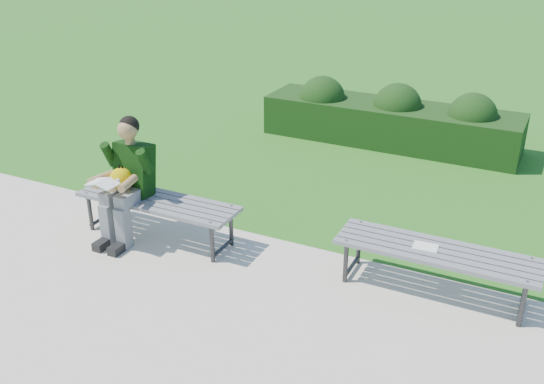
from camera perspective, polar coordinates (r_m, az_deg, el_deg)
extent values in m
plane|color=#24671C|center=(6.66, -1.53, -4.10)|extent=(80.00, 80.00, 0.00)
cube|color=beige|center=(5.41, -10.33, -11.94)|extent=(30.00, 3.50, 0.02)
cube|color=#123914|center=(9.48, 11.02, 6.32)|extent=(3.86, 1.01, 0.60)
sphere|color=#123914|center=(9.66, 4.74, 8.72)|extent=(0.73, 0.73, 0.72)
sphere|color=#123914|center=(9.39, 11.71, 7.82)|extent=(0.74, 0.74, 0.73)
sphere|color=#123914|center=(9.17, 18.32, 6.69)|extent=(0.71, 0.71, 0.70)
cube|color=slate|center=(6.35, -11.83, -1.57)|extent=(1.80, 0.08, 0.04)
cube|color=slate|center=(6.43, -11.28, -1.21)|extent=(1.80, 0.08, 0.04)
cube|color=slate|center=(6.50, -10.74, -0.85)|extent=(1.80, 0.08, 0.04)
cube|color=slate|center=(6.57, -10.21, -0.51)|extent=(1.80, 0.08, 0.04)
cube|color=slate|center=(6.65, -9.69, -0.17)|extent=(1.80, 0.08, 0.04)
cylinder|color=#2D2D30|center=(6.93, -16.73, -1.90)|extent=(0.04, 0.04, 0.41)
cylinder|color=#2D2D30|center=(7.18, -14.74, -0.70)|extent=(0.04, 0.04, 0.41)
cylinder|color=#2D2D30|center=(6.98, -15.88, 0.06)|extent=(0.04, 0.42, 0.04)
cylinder|color=#2D2D30|center=(7.12, -15.58, -2.34)|extent=(0.04, 0.42, 0.04)
cylinder|color=gray|center=(6.82, -17.08, -0.08)|extent=(0.02, 0.02, 0.01)
cylinder|color=gray|center=(7.10, -14.86, 1.17)|extent=(0.02, 0.02, 0.01)
cylinder|color=#2D2D30|center=(6.06, -5.65, -4.88)|extent=(0.04, 0.04, 0.41)
cylinder|color=#2D2D30|center=(6.35, -3.86, -3.37)|extent=(0.04, 0.04, 0.41)
cylinder|color=#2D2D30|center=(6.12, -4.79, -2.60)|extent=(0.04, 0.42, 0.04)
cylinder|color=#2D2D30|center=(6.27, -4.69, -5.27)|extent=(0.04, 0.42, 0.04)
cylinder|color=gray|center=(5.93, -5.84, -2.85)|extent=(0.02, 0.02, 0.01)
cylinder|color=gray|center=(6.25, -3.85, -1.29)|extent=(0.02, 0.02, 0.01)
cube|color=slate|center=(5.47, 14.74, -6.40)|extent=(1.80, 0.08, 0.04)
cube|color=slate|center=(5.56, 14.98, -5.90)|extent=(1.80, 0.08, 0.04)
cube|color=slate|center=(5.65, 15.21, -5.41)|extent=(1.80, 0.08, 0.04)
cube|color=slate|center=(5.74, 15.43, -4.94)|extent=(1.80, 0.09, 0.04)
cube|color=slate|center=(5.83, 15.64, -4.48)|extent=(1.80, 0.09, 0.04)
cylinder|color=#2D2D30|center=(5.76, 6.94, -6.63)|extent=(0.04, 0.04, 0.41)
cylinder|color=#2D2D30|center=(6.07, 8.16, -4.95)|extent=(0.04, 0.04, 0.41)
cylinder|color=#2D2D30|center=(5.83, 7.67, -4.21)|extent=(0.04, 0.42, 0.04)
cylinder|color=#2D2D30|center=(5.99, 7.50, -6.97)|extent=(0.04, 0.42, 0.04)
cylinder|color=gray|center=(5.62, 7.01, -4.54)|extent=(0.02, 0.02, 0.01)
cylinder|color=gray|center=(5.97, 8.36, -2.79)|extent=(0.02, 0.02, 0.01)
cylinder|color=#2D2D30|center=(5.55, 22.49, -9.86)|extent=(0.04, 0.04, 0.41)
cylinder|color=#2D2D30|center=(5.88, 22.84, -7.92)|extent=(0.04, 0.04, 0.41)
cylinder|color=#2D2D30|center=(5.62, 22.97, -7.30)|extent=(0.04, 0.42, 0.04)
cylinder|color=#2D2D30|center=(5.79, 22.44, -10.07)|extent=(0.04, 0.42, 0.04)
cylinder|color=gray|center=(5.41, 22.89, -7.77)|extent=(0.02, 0.02, 0.01)
cylinder|color=gray|center=(5.77, 23.26, -5.73)|extent=(0.02, 0.02, 0.01)
cube|color=slate|center=(6.59, -14.42, -0.05)|extent=(0.14, 0.42, 0.13)
cube|color=slate|center=(6.47, -13.06, -0.38)|extent=(0.14, 0.42, 0.13)
cube|color=slate|center=(6.59, -15.15, -2.93)|extent=(0.12, 0.13, 0.45)
cube|color=slate|center=(6.47, -13.80, -3.31)|extent=(0.12, 0.13, 0.45)
cube|color=black|center=(6.61, -15.53, -4.67)|extent=(0.11, 0.26, 0.09)
cube|color=black|center=(6.49, -14.19, -5.08)|extent=(0.11, 0.26, 0.09)
cube|color=black|center=(6.58, -12.85, 2.14)|extent=(0.40, 0.30, 0.59)
cylinder|color=#A87C4D|center=(6.46, -13.22, 4.71)|extent=(0.10, 0.10, 0.08)
sphere|color=#A87C4D|center=(6.40, -13.44, 5.74)|extent=(0.21, 0.21, 0.21)
sphere|color=black|center=(6.41, -13.30, 6.08)|extent=(0.21, 0.21, 0.21)
cylinder|color=black|center=(6.60, -15.08, 3.45)|extent=(0.10, 0.21, 0.30)
cylinder|color=black|center=(6.32, -11.89, 2.83)|extent=(0.10, 0.21, 0.30)
cylinder|color=#A87C4D|center=(6.47, -15.76, 1.32)|extent=(0.14, 0.31, 0.08)
cylinder|color=#A87C4D|center=(6.26, -13.41, 0.79)|extent=(0.14, 0.31, 0.08)
sphere|color=#A87C4D|center=(6.32, -16.21, 0.69)|extent=(0.09, 0.09, 0.09)
sphere|color=#A87C4D|center=(6.19, -14.83, 0.37)|extent=(0.09, 0.09, 0.09)
sphere|color=#D8A203|center=(6.44, -14.02, 1.22)|extent=(0.23, 0.23, 0.23)
cone|color=#EF480E|center=(6.36, -14.66, 0.80)|extent=(0.07, 0.07, 0.07)
cone|color=black|center=(6.41, -14.18, 2.34)|extent=(0.03, 0.04, 0.07)
cone|color=black|center=(6.40, -13.91, 2.29)|extent=(0.03, 0.04, 0.06)
sphere|color=white|center=(6.39, -14.91, 1.22)|extent=(0.04, 0.04, 0.04)
sphere|color=white|center=(6.33, -14.29, 1.08)|extent=(0.04, 0.04, 0.04)
cube|color=white|center=(6.27, -16.21, 0.96)|extent=(0.15, 0.20, 0.05)
cube|color=white|center=(6.18, -15.17, 0.72)|extent=(0.15, 0.20, 0.05)
cube|color=white|center=(5.65, 14.24, -5.01)|extent=(0.23, 0.17, 0.01)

